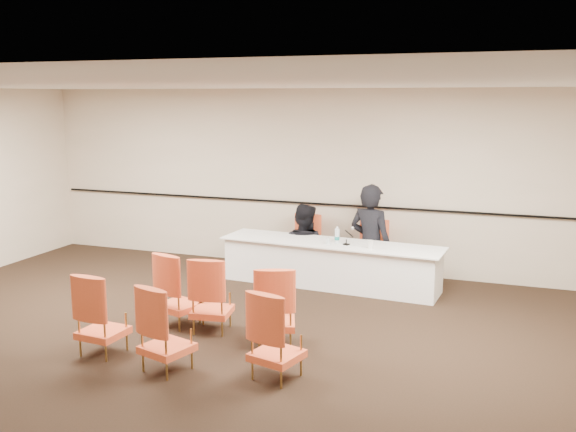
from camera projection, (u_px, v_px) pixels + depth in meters
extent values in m
plane|color=black|center=(205.00, 352.00, 7.30)|extent=(10.00, 10.00, 0.00)
plane|color=white|center=(198.00, 83.00, 6.75)|extent=(10.00, 10.00, 0.00)
cube|color=beige|center=(313.00, 179.00, 10.72)|extent=(10.00, 0.04, 3.00)
cube|color=black|center=(312.00, 203.00, 10.76)|extent=(9.80, 0.04, 0.03)
imported|color=black|center=(370.00, 246.00, 10.05)|extent=(0.82, 0.66, 1.96)
imported|color=black|center=(303.00, 253.00, 10.54)|extent=(0.87, 0.72, 1.65)
cube|color=white|center=(357.00, 245.00, 9.57)|extent=(0.35, 0.30, 0.00)
cylinder|color=silver|center=(328.00, 241.00, 9.60)|extent=(0.08, 0.08, 0.10)
cylinder|color=white|center=(371.00, 245.00, 9.31)|extent=(0.09, 0.09, 0.13)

